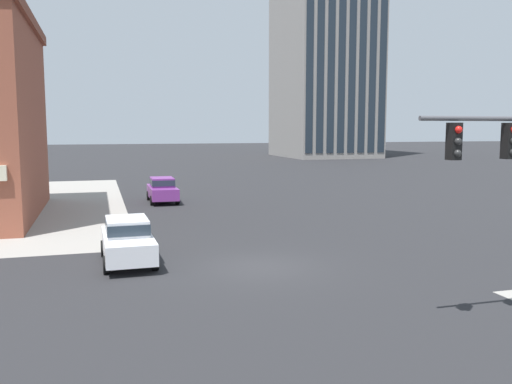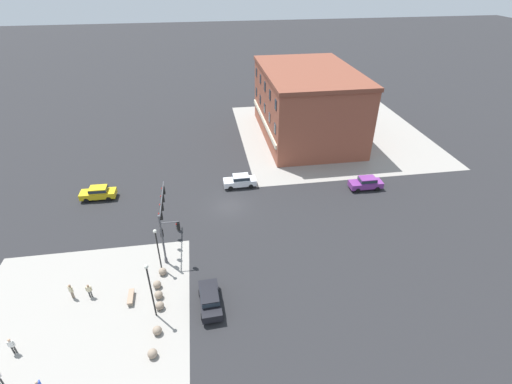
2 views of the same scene
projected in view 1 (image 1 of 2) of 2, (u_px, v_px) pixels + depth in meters
The scene contains 4 objects.
ground_plane at pixel (260, 266), 19.91m from camera, with size 320.00×320.00×0.00m, color #262628.
car_main_southbound_near at pixel (162, 189), 37.14m from camera, with size 1.92×4.41×1.68m.
car_main_southbound_far at pixel (128, 239), 20.40m from camera, with size 1.96×4.43×1.68m.
residential_tower_skyline_right at pixel (325, 4), 94.46m from camera, with size 14.95×18.70×52.77m.
Camera 1 is at (-5.58, -18.64, 5.04)m, focal length 38.18 mm.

